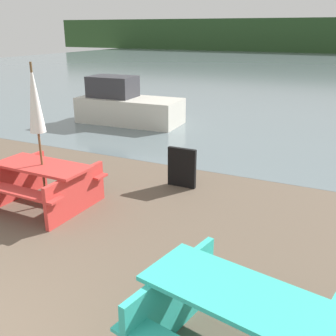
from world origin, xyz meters
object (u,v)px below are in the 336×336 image
Objects in this scene: umbrella_white at (35,100)px; signboard at (182,168)px; picnic_table_teal at (236,322)px; picnic_table_red at (44,181)px; boat at (126,106)px.

signboard is (1.71, 1.78, -1.42)m from umbrella_white.
picnic_table_red is at bearing 154.13° from picnic_table_teal.
picnic_table_teal is at bearing -59.72° from signboard.
boat is (-2.03, 5.90, -1.26)m from umbrella_white.
umbrella_white is at bearing 154.13° from picnic_table_teal.
picnic_table_teal is 1.13× the size of picnic_table_red.
boat is at bearing 109.02° from umbrella_white.
picnic_table_teal is 4.47m from umbrella_white.
picnic_table_red is 1.35m from umbrella_white.
umbrella_white reaches higher than picnic_table_red.
boat is at bearing 127.12° from picnic_table_teal.
umbrella_white reaches higher than picnic_table_teal.
umbrella_white reaches higher than boat.
umbrella_white is at bearing -73.76° from boat.
boat is (-2.03, 5.90, 0.09)m from picnic_table_red.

